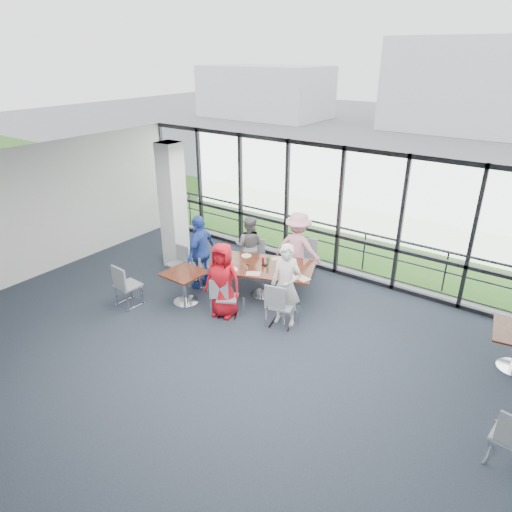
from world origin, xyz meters
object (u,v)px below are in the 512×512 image
Objects in this scene: chair_main_fr at (300,260)px; diner_far_right at (298,248)px; chair_main_nl at (227,298)px; structural_column at (173,207)px; main_table at (264,270)px; chair_spare_lb at (178,264)px; diner_near_right at (286,285)px; chair_main_nr at (282,305)px; diner_end at (201,252)px; chair_spare_r at (511,437)px; chair_spare_la at (128,285)px; side_table_left at (184,278)px; chair_main_end at (199,269)px; diner_near_left at (223,280)px; diner_far_left at (249,246)px; chair_main_fl at (251,257)px.

diner_far_right is at bearing 72.00° from chair_main_fr.
diner_far_right is 2.06× the size of chair_main_nl.
structural_column is 3.29m from diner_far_right.
chair_main_nl reaches higher than main_table.
chair_spare_lb is (-2.39, -1.81, -0.08)m from chair_main_fr.
chair_main_nr is at bearing -102.10° from diner_near_right.
diner_end is 6.99m from chair_spare_r.
structural_column is at bearing -1.62° from chair_main_fr.
chair_spare_la reaches higher than chair_main_nl.
side_table_left is 0.89× the size of chair_main_nr.
diner_end is at bearing 105.90° from side_table_left.
chair_main_nl reaches higher than chair_main_end.
chair_spare_lb reaches higher than main_table.
chair_spare_la reaches higher than side_table_left.
diner_near_left is (-0.21, -1.19, 0.17)m from main_table.
chair_main_end is at bearing 110.99° from side_table_left.
diner_far_left is 1.38m from chair_main_end.
diner_near_right is (3.82, -0.72, -0.73)m from structural_column.
diner_near_left is at bearing 178.62° from chair_spare_r.
main_table is 1.65× the size of diner_far_left.
chair_main_nl is (-0.36, -2.24, -0.45)m from diner_far_right.
side_table_left is at bearing 50.55° from diner_far_right.
chair_main_fl is at bearing -133.30° from chair_spare_lb.
diner_near_right is 3.22m from chair_spare_lb.
diner_far_left is (1.86, 0.67, -0.84)m from structural_column.
main_table is 3.05× the size of chair_spare_lb.
structural_column is at bearing -121.98° from diner_end.
chair_main_nl is 5.54m from chair_spare_r.
chair_main_nr is 0.95× the size of chair_main_fr.
chair_main_fr is (-0.02, 0.16, -0.38)m from diner_far_right.
diner_near_left is at bearing 29.47° from chair_spare_la.
diner_far_left reaches higher than chair_main_end.
chair_main_end is (-0.60, -1.26, -0.02)m from chair_main_fl.
chair_spare_r is at bearing -37.14° from chair_main_nl.
chair_spare_la is (-2.41, -3.16, -0.39)m from diner_far_right.
diner_end is 1.83× the size of chair_spare_la.
chair_main_fr is 3.00m from chair_spare_lb.
diner_far_right reaches higher than main_table.
chair_main_fr is (0.35, 2.41, 0.07)m from chair_main_nl.
diner_near_right is 4.54m from chair_spare_r.
diner_far_right is at bearing -146.50° from chair_spare_lb.
chair_spare_la is at bearing 43.29° from diner_far_left.
chair_spare_r is (7.53, -1.37, 0.06)m from chair_spare_lb.
diner_far_left reaches higher than chair_spare_la.
chair_main_nr is at bearing 174.64° from chair_spare_lb.
structural_column reaches higher than diner_near_right.
main_table is at bearing 55.25° from chair_main_nl.
chair_spare_lb is 7.65m from chair_spare_r.
diner_far_right is at bearing 57.24° from chair_spare_la.
chair_main_nl is 0.90× the size of chair_spare_r.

